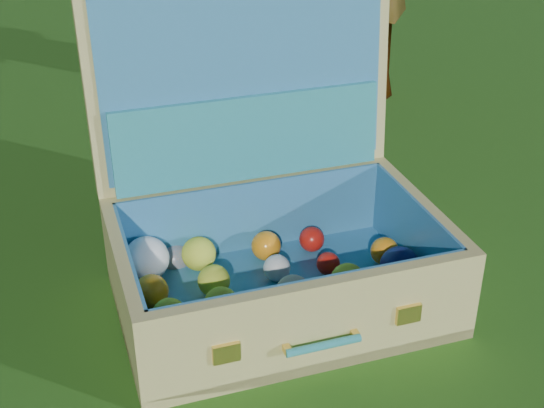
{
  "coord_description": "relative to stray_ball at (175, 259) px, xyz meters",
  "views": [
    {
      "loc": [
        -0.45,
        -1.32,
        0.94
      ],
      "look_at": [
        -0.18,
        -0.01,
        0.19
      ],
      "focal_mm": 50.0,
      "sensor_mm": 36.0,
      "label": 1
    }
  ],
  "objects": [
    {
      "name": "suitcase",
      "position": [
        0.19,
        -0.09,
        0.14
      ],
      "size": [
        0.7,
        0.57,
        0.62
      ],
      "rotation": [
        0.0,
        0.0,
        0.12
      ],
      "color": "#C9BB6C",
      "rests_on": "ground"
    },
    {
      "name": "stray_ball",
      "position": [
        0.0,
        0.0,
        0.0
      ],
      "size": [
        0.07,
        0.07,
        0.07
      ],
      "primitive_type": "sphere",
      "color": "teal",
      "rests_on": "ground"
    },
    {
      "name": "ground",
      "position": [
        0.38,
        -0.07,
        -0.04
      ],
      "size": [
        60.0,
        60.0,
        0.0
      ],
      "primitive_type": "plane",
      "color": "#215114",
      "rests_on": "ground"
    }
  ]
}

